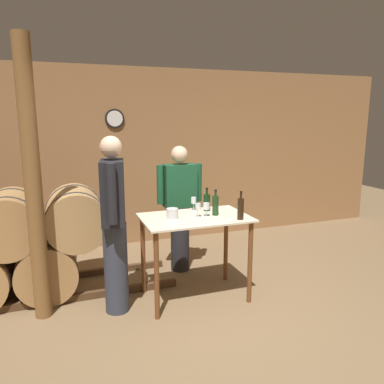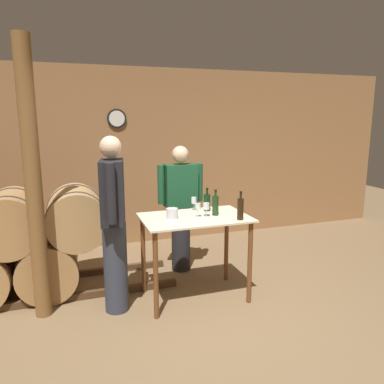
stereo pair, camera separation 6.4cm
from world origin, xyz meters
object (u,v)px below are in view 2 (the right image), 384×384
at_px(wooden_post, 33,184).
at_px(wine_bottle_center, 240,208).
at_px(wine_glass_near_center, 194,201).
at_px(person_visitor_with_scarf, 114,221).
at_px(person_host, 181,206).
at_px(wine_glass_near_right, 206,207).
at_px(wine_bottle_far_left, 207,202).
at_px(ice_bucket, 172,213).
at_px(wine_glass_near_left, 198,207).
at_px(wine_bottle_left, 215,205).

bearing_deg(wooden_post, wine_bottle_center, -11.23).
bearing_deg(wine_glass_near_center, person_visitor_with_scarf, -163.80).
distance_m(person_host, person_visitor_with_scarf, 1.23).
relative_size(wine_glass_near_center, person_host, 0.10).
height_order(wooden_post, wine_glass_near_right, wooden_post).
bearing_deg(wine_glass_near_center, wooden_post, -175.52).
bearing_deg(wine_glass_near_right, wine_bottle_far_left, 66.89).
distance_m(ice_bucket, person_host, 0.85).
bearing_deg(wine_bottle_far_left, wine_glass_near_left, -130.16).
distance_m(wooden_post, person_host, 1.85).
relative_size(wine_bottle_left, person_visitor_with_scarf, 0.16).
xyz_separation_m(wine_bottle_far_left, person_visitor_with_scarf, (-1.07, -0.21, -0.07)).
xyz_separation_m(wooden_post, ice_bucket, (1.33, -0.12, -0.37)).
bearing_deg(wine_bottle_far_left, person_host, 102.87).
bearing_deg(person_visitor_with_scarf, wine_bottle_center, -11.23).
height_order(wine_bottle_far_left, wine_glass_near_left, wine_bottle_far_left).
height_order(wine_bottle_far_left, wine_bottle_left, wine_bottle_left).
xyz_separation_m(wine_bottle_center, person_host, (-0.33, 1.05, -0.19)).
bearing_deg(wine_glass_near_right, person_host, 92.31).
distance_m(wooden_post, wine_glass_near_left, 1.64).
bearing_deg(wine_glass_near_right, wine_glass_near_center, 96.68).
relative_size(wine_bottle_center, wine_glass_near_right, 2.02).
height_order(wine_glass_near_right, ice_bucket, wine_glass_near_right).
distance_m(wine_bottle_left, wine_glass_near_right, 0.12).
height_order(wine_bottle_center, wine_glass_near_center, wine_bottle_center).
distance_m(ice_bucket, person_visitor_with_scarf, 0.61).
height_order(wine_bottle_center, person_visitor_with_scarf, person_visitor_with_scarf).
bearing_deg(wine_bottle_left, wine_glass_near_right, -168.96).
distance_m(wine_glass_near_left, wine_glass_near_right, 0.09).
height_order(wine_bottle_left, wine_glass_near_left, wine_bottle_left).
relative_size(wooden_post, person_host, 1.67).
bearing_deg(ice_bucket, wine_bottle_center, -22.95).
relative_size(wine_glass_near_right, person_visitor_with_scarf, 0.08).
xyz_separation_m(wine_bottle_far_left, wine_glass_near_right, (-0.10, -0.24, 0.01)).
bearing_deg(ice_bucket, wine_glass_near_left, -9.38).
relative_size(wooden_post, wine_bottle_center, 8.99).
distance_m(wine_bottle_center, person_visitor_with_scarf, 1.29).
bearing_deg(person_host, person_visitor_with_scarf, -139.68).
distance_m(wooden_post, wine_glass_near_center, 1.69).
bearing_deg(person_host, wine_bottle_center, -72.75).
distance_m(wine_glass_near_left, person_visitor_with_scarf, 0.88).
bearing_deg(person_host, wine_bottle_left, -79.44).
bearing_deg(wine_bottle_center, person_host, 107.25).
xyz_separation_m(wooden_post, wine_glass_near_left, (1.60, -0.16, -0.32)).
relative_size(wine_glass_near_center, ice_bucket, 1.24).
relative_size(wine_bottle_far_left, wine_glass_near_center, 1.72).
distance_m(wine_glass_near_center, wine_glass_near_right, 0.30).
xyz_separation_m(wine_bottle_far_left, wine_glass_near_left, (-0.19, -0.23, 0.01)).
relative_size(wine_glass_near_left, wine_glass_near_center, 0.97).
xyz_separation_m(wooden_post, wine_bottle_far_left, (1.79, 0.07, -0.32)).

